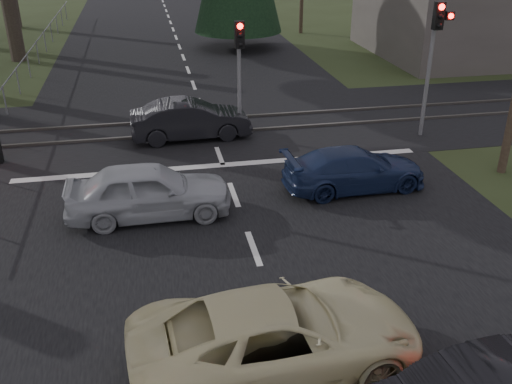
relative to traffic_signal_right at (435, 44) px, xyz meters
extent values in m
plane|color=#283217|center=(-7.55, -9.47, -3.31)|extent=(120.00, 120.00, 0.00)
cube|color=black|center=(-7.55, 0.53, -3.31)|extent=(14.00, 100.00, 0.01)
cube|color=black|center=(-7.55, 2.53, -3.31)|extent=(120.00, 8.00, 0.01)
cube|color=silver|center=(-7.55, -1.27, -3.30)|extent=(13.00, 0.35, 0.00)
cube|color=#59544C|center=(-7.55, 1.73, -3.26)|extent=(120.00, 0.12, 0.10)
cube|color=#59544C|center=(-7.55, 3.33, -3.26)|extent=(120.00, 0.12, 0.10)
cylinder|color=slate|center=(-0.05, 0.13, -1.41)|extent=(0.14, 0.14, 3.80)
cube|color=black|center=(-0.05, -0.05, 0.94)|extent=(0.32, 0.24, 0.90)
sphere|color=#FF0C07|center=(-0.05, -0.18, 1.24)|extent=(0.20, 0.20, 0.20)
sphere|color=black|center=(-0.05, -0.18, 0.94)|extent=(0.18, 0.18, 0.18)
sphere|color=black|center=(-0.05, -0.18, 0.64)|extent=(0.18, 0.18, 0.18)
cube|color=black|center=(0.33, -0.05, 0.94)|extent=(0.28, 0.22, 0.28)
sphere|color=#FF0C07|center=(0.33, -0.17, 0.94)|extent=(0.18, 0.18, 0.18)
cylinder|color=slate|center=(-6.55, 1.33, -1.71)|extent=(0.14, 0.14, 3.20)
cube|color=black|center=(-6.55, 1.15, 0.34)|extent=(0.32, 0.24, 0.90)
sphere|color=#FF0C07|center=(-6.55, 1.02, 0.64)|extent=(0.20, 0.20, 0.20)
sphere|color=black|center=(-6.55, 1.02, 0.34)|extent=(0.18, 0.18, 0.18)
sphere|color=black|center=(-6.55, 1.02, 0.04)|extent=(0.18, 0.18, 0.18)
cylinder|color=#473D33|center=(-16.55, 15.53, -0.61)|extent=(0.80, 0.80, 5.40)
cylinder|color=#473D33|center=(-4.05, 16.53, -2.31)|extent=(0.50, 0.50, 2.00)
cube|color=#59514C|center=(10.45, 12.53, -1.31)|extent=(14.00, 10.00, 4.00)
imported|color=beige|center=(-7.91, -10.47, -2.60)|extent=(5.27, 2.72, 1.42)
imported|color=#A0A3A8|center=(-9.93, -4.29, -2.58)|extent=(4.31, 1.74, 1.47)
imported|color=#182548|center=(-4.02, -3.71, -2.71)|extent=(4.28, 1.92, 1.22)
imported|color=black|center=(-8.31, 1.40, -2.62)|extent=(4.28, 1.66, 1.39)
camera|label=1|loc=(-9.77, -18.04, 3.92)|focal=40.00mm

